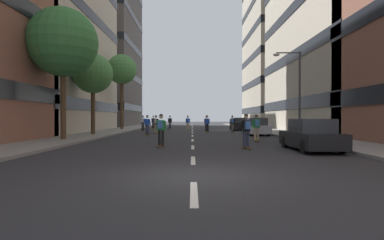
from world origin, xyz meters
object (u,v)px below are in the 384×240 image
object	(u,v)px
street_tree_near	(63,42)
streetlamp_right	(294,84)
skater_6	(170,121)
skater_10	(153,121)
parked_car_far	(310,136)
skater_11	(142,122)
street_tree_far	(92,74)
skater_1	(161,128)
skater_9	(207,123)
skater_7	(206,122)
skater_2	(147,124)
skater_3	(256,126)
street_tree_mid	(121,70)
skater_4	(187,122)
skater_8	(156,123)
skater_5	(232,123)
parked_car_near	(239,124)
skater_0	(246,129)
parked_car_mid	(256,127)

from	to	relation	value
street_tree_near	streetlamp_right	distance (m)	16.97
skater_6	skater_10	size ratio (longest dim) A/B	1.00
parked_car_far	skater_11	world-z (taller)	skater_11
street_tree_far	skater_1	xyz separation A→B (m)	(6.87, -10.15, -4.30)
street_tree_far	skater_9	bearing A→B (deg)	28.49
skater_7	skater_9	world-z (taller)	same
street_tree_near	skater_2	distance (m)	9.56
skater_11	skater_3	bearing A→B (deg)	-57.46
street_tree_near	street_tree_mid	world-z (taller)	street_tree_mid
skater_4	skater_8	size ratio (longest dim) A/B	1.00
street_tree_far	skater_9	world-z (taller)	street_tree_far
skater_1	skater_2	world-z (taller)	same
skater_1	skater_7	bearing A→B (deg)	79.41
street_tree_far	skater_8	distance (m)	7.50
skater_6	skater_7	world-z (taller)	same
streetlamp_right	skater_10	size ratio (longest dim) A/B	3.65
streetlamp_right	skater_5	xyz separation A→B (m)	(-3.72, 8.46, -3.12)
parked_car_near	street_tree_mid	world-z (taller)	street_tree_mid
skater_1	skater_5	bearing A→B (deg)	69.50
parked_car_near	skater_6	xyz separation A→B (m)	(-8.60, 3.35, 0.32)
streetlamp_right	skater_9	xyz separation A→B (m)	(-6.35, 8.40, -3.15)
skater_2	skater_11	bearing A→B (deg)	101.24
skater_4	skater_7	world-z (taller)	same
skater_4	streetlamp_right	bearing A→B (deg)	-60.61
skater_3	skater_6	size ratio (longest dim) A/B	1.00
skater_11	skater_2	bearing A→B (deg)	-78.76
skater_4	skater_9	bearing A→B (deg)	-72.35
streetlamp_right	skater_4	xyz separation A→B (m)	(-8.44, 14.98, -3.15)
skater_9	parked_car_near	bearing A→B (deg)	51.90
parked_car_near	street_tree_mid	distance (m)	15.72
street_tree_mid	skater_3	distance (m)	22.59
skater_10	skater_11	xyz separation A→B (m)	(-0.63, -4.64, 0.00)
skater_0	street_tree_mid	bearing A→B (deg)	116.83
skater_0	skater_9	distance (m)	16.76
parked_car_mid	street_tree_near	distance (m)	16.96
skater_4	skater_6	size ratio (longest dim) A/B	1.00
parked_car_far	skater_11	xyz separation A→B (m)	(-11.39, 21.17, 0.32)
skater_10	skater_5	bearing A→B (deg)	-41.75
skater_0	skater_10	bearing A→B (deg)	107.30
skater_6	street_tree_far	bearing A→B (deg)	-111.84
street_tree_far	skater_4	bearing A→B (deg)	56.38
street_tree_mid	skater_0	world-z (taller)	street_tree_mid
skater_5	skater_7	size ratio (longest dim) A/B	1.00
parked_car_near	skater_0	size ratio (longest dim) A/B	2.47
skater_1	street_tree_near	bearing A→B (deg)	150.31
skater_3	skater_8	world-z (taller)	same
parked_car_far	street_tree_mid	xyz separation A→B (m)	(-14.25, 23.11, 6.64)
parked_car_far	skater_3	bearing A→B (deg)	104.53
parked_car_far	skater_7	distance (m)	19.72
skater_3	skater_5	world-z (taller)	same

